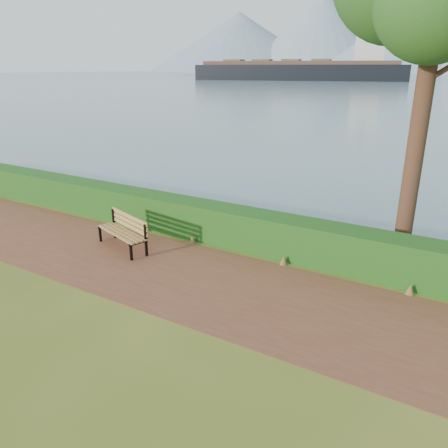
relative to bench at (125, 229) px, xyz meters
The scene contains 5 objects.
ground 2.66m from the bench, 19.77° to the right, with size 140.00×140.00×0.00m, color #455719.
path 2.57m from the bench, 13.34° to the right, with size 40.00×3.40×0.01m, color brown.
hedge 3.00m from the bench, 35.01° to the left, with size 32.00×0.85×1.00m, color #123F12.
bench is the anchor object (origin of this frame).
cargo_ship 155.34m from the bench, 109.14° to the left, with size 74.07×28.64×22.29m.
Camera 1 is at (5.31, -7.03, 4.55)m, focal length 35.00 mm.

